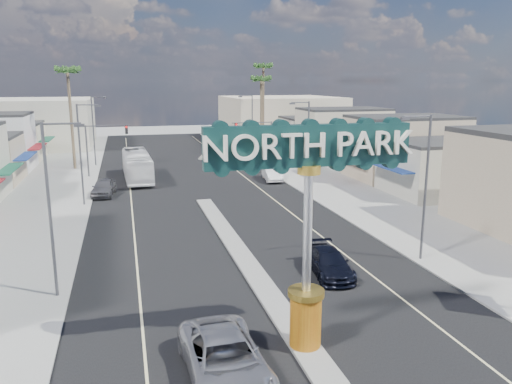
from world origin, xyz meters
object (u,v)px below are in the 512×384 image
traffic_signal_left (103,140)px  streetlight_l_far (95,127)px  palm_right_far (263,71)px  suv_right (329,263)px  palm_right_mid (261,83)px  traffic_signal_right (257,136)px  palm_left_far (68,76)px  car_parked_right (272,173)px  streetlight_l_mid (82,149)px  streetlight_r_far (251,124)px  streetlight_r_mid (307,142)px  suv_left (225,359)px  city_bus (137,166)px  car_parked_left (104,187)px  gateway_sign (308,211)px  streetlight_l_near (52,202)px  streetlight_r_near (424,181)px

traffic_signal_left → streetlight_l_far: 8.14m
palm_right_far → suv_right: (-10.83, -52.67, -11.67)m
traffic_signal_left → palm_right_mid: bearing=28.4°
traffic_signal_right → palm_left_far: 24.09m
palm_right_mid → car_parked_right: 21.88m
streetlight_l_mid → streetlight_r_far: (20.87, 22.00, 0.00)m
streetlight_r_mid → car_parked_right: 8.18m
streetlight_r_far → suv_left: bearing=-105.3°
streetlight_r_mid → car_parked_right: (-1.43, 6.84, -4.26)m
palm_right_far → palm_right_mid: bearing=-108.4°
suv_right → city_bus: size_ratio=0.42×
streetlight_l_far → car_parked_left: bearing=-85.5°
gateway_sign → suv_right: gateway_sign is taller
streetlight_l_far → traffic_signal_right: bearing=-22.2°
gateway_sign → streetlight_r_mid: 29.91m
streetlight_l_near → palm_right_mid: 51.92m
streetlight_r_near → palm_right_mid: size_ratio=0.74×
streetlight_r_far → suv_left: (-14.10, -51.39, -4.21)m
streetlight_l_far → palm_right_mid: 24.41m
city_bus → streetlight_l_far: bearing=112.0°
palm_right_mid → streetlight_l_mid: bearing=-132.0°
traffic_signal_right → palm_right_mid: size_ratio=0.50×
streetlight_r_near → car_parked_left: 30.96m
streetlight_l_near → streetlight_r_far: bearing=63.6°
suv_left → streetlight_l_near: bearing=124.0°
gateway_sign → car_parked_left: size_ratio=1.89×
gateway_sign → streetlight_r_mid: gateway_sign is taller
traffic_signal_right → palm_left_far: bearing=164.9°
streetlight_r_mid → palm_right_mid: bearing=84.4°
streetlight_l_near → streetlight_r_near: same height
traffic_signal_right → car_parked_right: (-0.18, -7.15, -3.46)m
streetlight_l_far → palm_right_mid: (23.43, 4.00, 5.54)m
streetlight_l_far → suv_right: (14.60, -42.67, -4.35)m
streetlight_l_mid → traffic_signal_left: bearing=84.9°
traffic_signal_left → car_parked_left: 10.84m
traffic_signal_right → suv_right: (-5.02, -34.67, -3.56)m
streetlight_l_far → car_parked_right: size_ratio=1.83×
traffic_signal_left → car_parked_right: size_ratio=1.22×
car_parked_left → car_parked_right: size_ratio=0.98×
streetlight_r_near → suv_right: (-6.27, -0.67, -4.35)m
streetlight_r_far → traffic_signal_right: bearing=-98.9°
streetlight_l_far → streetlight_l_near: bearing=-90.0°
traffic_signal_right → streetlight_l_far: bearing=157.8°
streetlight_l_near → streetlight_r_near: size_ratio=1.00×
traffic_signal_right → streetlight_r_far: 8.14m
palm_left_far → traffic_signal_right: bearing=-15.1°
gateway_sign → city_bus: gateway_sign is taller
streetlight_r_far → palm_right_far: 13.21m
suv_right → streetlight_r_far: bearing=87.6°
streetlight_r_far → traffic_signal_left: bearing=-157.8°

